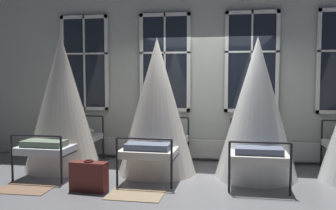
% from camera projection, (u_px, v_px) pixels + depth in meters
% --- Properties ---
extents(ground, '(21.96, 21.96, 0.00)m').
position_uv_depth(ground, '(202.00, 175.00, 6.46)').
color(ground, slate).
extents(back_wall_with_windows, '(10.64, 0.10, 3.56)m').
position_uv_depth(back_wall_with_windows, '(208.00, 73.00, 7.51)').
color(back_wall_with_windows, '#B2B7AD').
rests_on(back_wall_with_windows, ground).
extents(window_bank, '(6.23, 0.10, 2.92)m').
position_uv_depth(window_bank, '(207.00, 101.00, 7.44)').
color(window_bank, black).
rests_on(window_bank, ground).
extents(cot_first, '(1.39, 1.92, 2.48)m').
position_uv_depth(cot_first, '(62.00, 104.00, 6.84)').
color(cot_first, black).
rests_on(cot_first, ground).
extents(cot_second, '(1.39, 1.92, 2.39)m').
position_uv_depth(cot_second, '(157.00, 108.00, 6.56)').
color(cot_second, black).
rests_on(cot_second, ground).
extents(cot_third, '(1.39, 1.91, 2.38)m').
position_uv_depth(cot_third, '(257.00, 110.00, 6.23)').
color(cot_third, black).
rests_on(cot_third, ground).
extents(rug_first, '(0.81, 0.57, 0.01)m').
position_uv_depth(rug_first, '(25.00, 189.00, 5.63)').
color(rug_first, brown).
rests_on(rug_first, ground).
extents(rug_second, '(0.81, 0.57, 0.01)m').
position_uv_depth(rug_second, '(135.00, 195.00, 5.34)').
color(rug_second, '#8E7A5B').
rests_on(rug_second, ground).
extents(suitcase_dark, '(0.57, 0.26, 0.47)m').
position_uv_depth(suitcase_dark, '(89.00, 176.00, 5.54)').
color(suitcase_dark, '#5B231E').
rests_on(suitcase_dark, ground).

